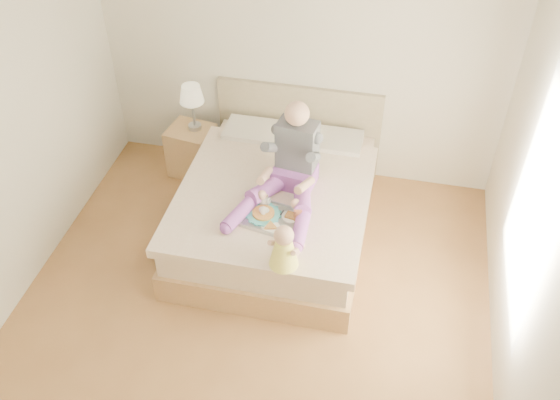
% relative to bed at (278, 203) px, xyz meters
% --- Properties ---
extents(room, '(4.02, 4.22, 2.71)m').
position_rel_bed_xyz_m(room, '(0.08, -1.08, 1.19)').
color(room, brown).
rests_on(room, ground).
extents(bed, '(1.70, 2.18, 1.00)m').
position_rel_bed_xyz_m(bed, '(0.00, 0.00, 0.00)').
color(bed, '#9E7749').
rests_on(bed, ground).
extents(nightstand, '(0.50, 0.46, 0.54)m').
position_rel_bed_xyz_m(nightstand, '(-1.08, 0.67, -0.05)').
color(nightstand, '#9E7749').
rests_on(nightstand, ground).
extents(lamp, '(0.25, 0.25, 0.50)m').
position_rel_bed_xyz_m(lamp, '(-1.04, 0.70, 0.61)').
color(lamp, '#AAACB0').
rests_on(lamp, nightstand).
extents(adult, '(0.73, 1.09, 0.87)m').
position_rel_bed_xyz_m(adult, '(0.14, -0.15, 0.55)').
color(adult, purple).
rests_on(adult, bed).
extents(tray, '(0.55, 0.46, 0.14)m').
position_rel_bed_xyz_m(tray, '(0.09, -0.54, 0.32)').
color(tray, '#AAACB0').
rests_on(tray, bed).
extents(baby, '(0.28, 0.35, 0.39)m').
position_rel_bed_xyz_m(baby, '(0.28, -1.01, 0.45)').
color(baby, '#FFFA50').
rests_on(baby, bed).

